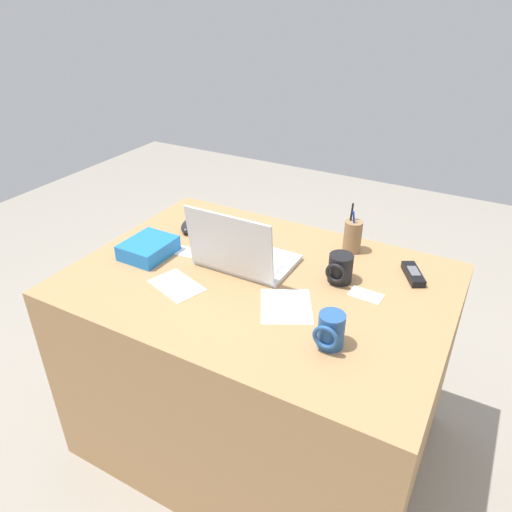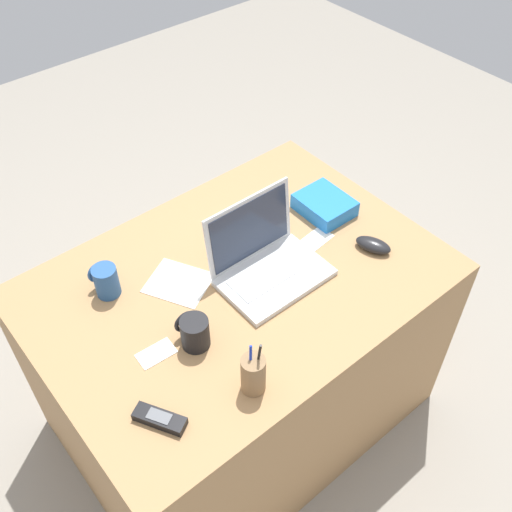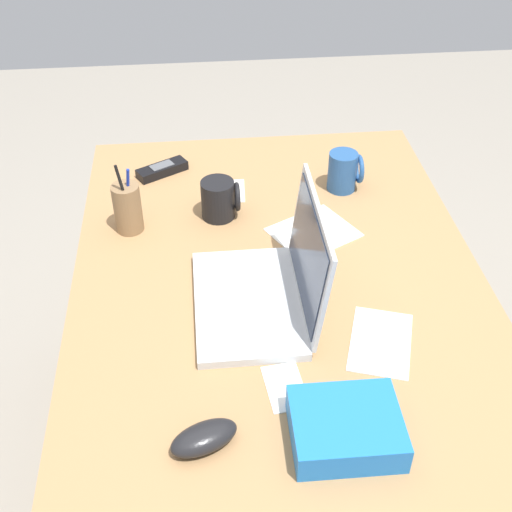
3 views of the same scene
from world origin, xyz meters
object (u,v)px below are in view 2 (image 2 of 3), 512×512
at_px(cordless_phone, 160,419).
at_px(pen_holder, 253,374).
at_px(coffee_mug_white, 194,332).
at_px(snack_bag, 325,205).
at_px(computer_mouse, 373,245).
at_px(coffee_mug_tall, 106,280).
at_px(laptop, 266,261).

bearing_deg(cordless_phone, pen_holder, -16.74).
distance_m(coffee_mug_white, snack_bag, 0.68).
bearing_deg(cordless_phone, computer_mouse, 5.10).
bearing_deg(pen_holder, computer_mouse, 13.56).
height_order(computer_mouse, cordless_phone, computer_mouse).
bearing_deg(computer_mouse, coffee_mug_tall, 131.30).
relative_size(computer_mouse, coffee_mug_tall, 1.15).
bearing_deg(pen_holder, laptop, 44.91).
bearing_deg(snack_bag, computer_mouse, -92.46).
distance_m(laptop, cordless_phone, 0.57).
bearing_deg(computer_mouse, cordless_phone, 163.70).
height_order(computer_mouse, pen_holder, pen_holder).
bearing_deg(coffee_mug_white, coffee_mug_tall, 105.86).
bearing_deg(snack_bag, laptop, -164.95).
bearing_deg(coffee_mug_tall, snack_bag, -11.31).
xyz_separation_m(coffee_mug_tall, cordless_phone, (-0.12, -0.46, -0.04)).
distance_m(cordless_phone, pen_holder, 0.25).
xyz_separation_m(computer_mouse, coffee_mug_tall, (-0.74, 0.38, 0.03)).
xyz_separation_m(computer_mouse, coffee_mug_white, (-0.65, 0.06, 0.03)).
distance_m(coffee_mug_white, cordless_phone, 0.25).
xyz_separation_m(computer_mouse, cordless_phone, (-0.85, -0.08, -0.01)).
bearing_deg(snack_bag, pen_holder, -148.74).
bearing_deg(computer_mouse, coffee_mug_white, 152.99).
bearing_deg(pen_holder, coffee_mug_tall, 103.02).
height_order(laptop, pen_holder, laptop).
relative_size(coffee_mug_tall, cordless_phone, 0.73).
bearing_deg(coffee_mug_white, cordless_phone, -145.99).
distance_m(computer_mouse, cordless_phone, 0.86).
bearing_deg(laptop, computer_mouse, -23.48).
height_order(coffee_mug_white, coffee_mug_tall, coffee_mug_tall).
distance_m(laptop, coffee_mug_tall, 0.48).
xyz_separation_m(laptop, snack_bag, (0.33, 0.09, -0.02)).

